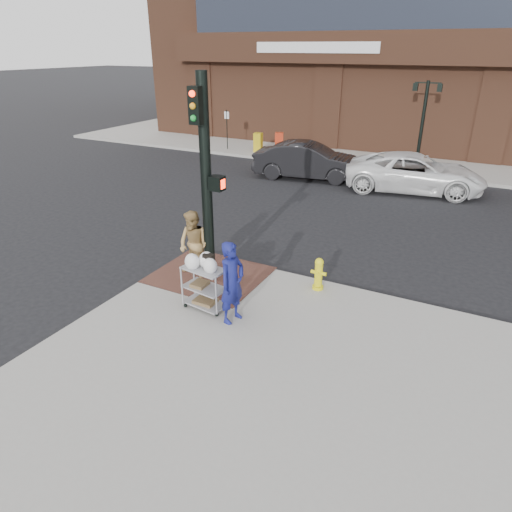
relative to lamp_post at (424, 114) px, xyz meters
The scene contains 13 objects.
ground 16.34m from the lamp_post, 97.13° to the right, with size 220.00×220.00×0.00m, color black.
brick_curb_ramp 15.52m from the lamp_post, 99.77° to the right, with size 2.80×2.40×0.01m, color #4A2723.
lamp_post is the anchor object (origin of this frame).
parking_sign 10.64m from the lamp_post, behind, with size 0.05×0.05×2.20m, color black.
traffic_signal_pole 15.43m from the lamp_post, 99.24° to the right, with size 0.61×0.51×5.00m.
woman_blue 16.77m from the lamp_post, 93.32° to the right, with size 0.67×0.44×1.84m, color navy.
pedestrian_tan 15.65m from the lamp_post, 100.77° to the right, with size 0.85×0.66×1.75m, color tan.
sedan_dark 6.29m from the lamp_post, 132.99° to the right, with size 1.74×4.98×1.64m, color black.
minivan_white 4.65m from the lamp_post, 81.88° to the right, with size 2.60×5.64×1.57m, color white.
utility_cart 16.72m from the lamp_post, 96.15° to the right, with size 1.04×0.67×1.35m.
fire_hydrant 14.63m from the lamp_post, 89.28° to the right, with size 0.39×0.27×0.83m.
newsbox_red 7.71m from the lamp_post, behind, with size 0.45×0.41×1.08m, color red.
newsbox_yellow 8.81m from the lamp_post, behind, with size 0.44×0.40×1.05m, color gold.
Camera 1 is at (5.44, -7.98, 5.62)m, focal length 32.00 mm.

